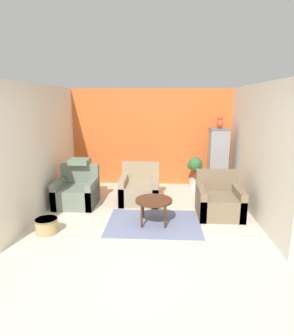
{
  "coord_description": "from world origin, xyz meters",
  "views": [
    {
      "loc": [
        0.28,
        -3.43,
        2.08
      ],
      "look_at": [
        0.0,
        1.8,
        0.84
      ],
      "focal_mm": 30.0,
      "sensor_mm": 36.0,
      "label": 1
    }
  ],
  "objects_px": {
    "armchair_middle": "(140,190)",
    "wicker_basket": "(47,225)",
    "potted_plant": "(195,169)",
    "armchair_right": "(219,201)",
    "birdcage": "(218,161)",
    "coffee_table": "(154,202)",
    "armchair_left": "(77,192)",
    "parrot": "(220,122)"
  },
  "relations": [
    {
      "from": "armchair_right",
      "to": "parrot",
      "type": "relative_size",
      "value": 2.68
    },
    {
      "from": "coffee_table",
      "to": "armchair_left",
      "type": "relative_size",
      "value": 0.79
    },
    {
      "from": "armchair_left",
      "to": "armchair_right",
      "type": "distance_m",
      "value": 2.84
    },
    {
      "from": "birdcage",
      "to": "potted_plant",
      "type": "height_order",
      "value": "birdcage"
    },
    {
      "from": "parrot",
      "to": "potted_plant",
      "type": "height_order",
      "value": "parrot"
    },
    {
      "from": "potted_plant",
      "to": "coffee_table",
      "type": "bearing_deg",
      "value": -114.05
    },
    {
      "from": "coffee_table",
      "to": "potted_plant",
      "type": "relative_size",
      "value": 0.81
    },
    {
      "from": "parrot",
      "to": "wicker_basket",
      "type": "distance_m",
      "value": 4.27
    },
    {
      "from": "potted_plant",
      "to": "armchair_right",
      "type": "bearing_deg",
      "value": -80.44
    },
    {
      "from": "armchair_left",
      "to": "armchair_right",
      "type": "height_order",
      "value": "same"
    },
    {
      "from": "armchair_middle",
      "to": "wicker_basket",
      "type": "relative_size",
      "value": 2.18
    },
    {
      "from": "birdcage",
      "to": "wicker_basket",
      "type": "xyz_separation_m",
      "value": [
        -3.17,
        -2.44,
        -0.59
      ]
    },
    {
      "from": "armchair_right",
      "to": "parrot",
      "type": "height_order",
      "value": "parrot"
    },
    {
      "from": "armchair_left",
      "to": "armchair_middle",
      "type": "relative_size",
      "value": 1.0
    },
    {
      "from": "wicker_basket",
      "to": "armchair_left",
      "type": "bearing_deg",
      "value": 84.92
    },
    {
      "from": "armchair_right",
      "to": "wicker_basket",
      "type": "distance_m",
      "value": 3.07
    },
    {
      "from": "armchair_middle",
      "to": "birdcage",
      "type": "relative_size",
      "value": 0.54
    },
    {
      "from": "birdcage",
      "to": "potted_plant",
      "type": "xyz_separation_m",
      "value": [
        -0.51,
        0.1,
        -0.23
      ]
    },
    {
      "from": "coffee_table",
      "to": "parrot",
      "type": "xyz_separation_m",
      "value": [
        1.44,
        1.98,
        1.22
      ]
    },
    {
      "from": "armchair_left",
      "to": "armchair_middle",
      "type": "bearing_deg",
      "value": 11.4
    },
    {
      "from": "armchair_right",
      "to": "armchair_middle",
      "type": "distance_m",
      "value": 1.66
    },
    {
      "from": "birdcage",
      "to": "wicker_basket",
      "type": "bearing_deg",
      "value": -142.39
    },
    {
      "from": "coffee_table",
      "to": "birdcage",
      "type": "xyz_separation_m",
      "value": [
        1.44,
        1.98,
        0.32
      ]
    },
    {
      "from": "armchair_middle",
      "to": "parrot",
      "type": "distance_m",
      "value": 2.4
    },
    {
      "from": "coffee_table",
      "to": "birdcage",
      "type": "distance_m",
      "value": 2.47
    },
    {
      "from": "coffee_table",
      "to": "armchair_left",
      "type": "xyz_separation_m",
      "value": [
        -1.61,
        0.84,
        -0.14
      ]
    },
    {
      "from": "armchair_middle",
      "to": "parrot",
      "type": "relative_size",
      "value": 2.68
    },
    {
      "from": "coffee_table",
      "to": "armchair_middle",
      "type": "xyz_separation_m",
      "value": [
        -0.33,
        1.1,
        -0.14
      ]
    },
    {
      "from": "parrot",
      "to": "potted_plant",
      "type": "relative_size",
      "value": 0.38
    },
    {
      "from": "armchair_left",
      "to": "potted_plant",
      "type": "relative_size",
      "value": 1.02
    },
    {
      "from": "coffee_table",
      "to": "wicker_basket",
      "type": "relative_size",
      "value": 1.73
    },
    {
      "from": "armchair_right",
      "to": "birdcage",
      "type": "xyz_separation_m",
      "value": [
        0.24,
        1.53,
        0.46
      ]
    },
    {
      "from": "coffee_table",
      "to": "potted_plant",
      "type": "height_order",
      "value": "potted_plant"
    },
    {
      "from": "armchair_middle",
      "to": "armchair_right",
      "type": "bearing_deg",
      "value": -22.7
    },
    {
      "from": "parrot",
      "to": "coffee_table",
      "type": "bearing_deg",
      "value": -126.0
    },
    {
      "from": "armchair_middle",
      "to": "birdcage",
      "type": "xyz_separation_m",
      "value": [
        1.77,
        0.88,
        0.46
      ]
    },
    {
      "from": "armchair_right",
      "to": "coffee_table",
      "type": "bearing_deg",
      "value": -159.24
    },
    {
      "from": "armchair_right",
      "to": "birdcage",
      "type": "bearing_deg",
      "value": 81.16
    },
    {
      "from": "armchair_right",
      "to": "armchair_left",
      "type": "bearing_deg",
      "value": 172.22
    },
    {
      "from": "coffee_table",
      "to": "birdcage",
      "type": "height_order",
      "value": "birdcage"
    },
    {
      "from": "potted_plant",
      "to": "parrot",
      "type": "bearing_deg",
      "value": -11.04
    },
    {
      "from": "armchair_left",
      "to": "wicker_basket",
      "type": "relative_size",
      "value": 2.18
    }
  ]
}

